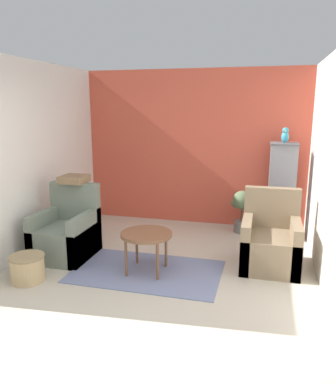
% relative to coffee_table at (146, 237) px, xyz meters
% --- Properties ---
extents(ground_plane, '(20.00, 20.00, 0.00)m').
position_rel_coffee_table_xyz_m(ground_plane, '(0.15, -1.24, -0.47)').
color(ground_plane, beige).
rests_on(ground_plane, ground).
extents(wall_back_accent, '(3.98, 0.06, 2.68)m').
position_rel_coffee_table_xyz_m(wall_back_accent, '(0.15, 2.27, 0.87)').
color(wall_back_accent, '#C64C38').
rests_on(wall_back_accent, ground_plane).
extents(wall_left, '(0.06, 3.48, 2.68)m').
position_rel_coffee_table_xyz_m(wall_left, '(-1.81, 0.50, 0.87)').
color(wall_left, silver).
rests_on(wall_left, ground_plane).
extents(wall_right, '(0.06, 3.48, 2.68)m').
position_rel_coffee_table_xyz_m(wall_right, '(2.11, 0.50, 0.87)').
color(wall_right, silver).
rests_on(wall_right, ground_plane).
extents(area_rug, '(1.86, 1.13, 0.01)m').
position_rel_coffee_table_xyz_m(area_rug, '(0.00, 0.00, -0.46)').
color(area_rug, slate).
rests_on(area_rug, ground_plane).
extents(coffee_table, '(0.64, 0.64, 0.52)m').
position_rel_coffee_table_xyz_m(coffee_table, '(0.00, 0.00, 0.00)').
color(coffee_table, brown).
rests_on(coffee_table, ground_plane).
extents(armchair_left, '(0.73, 0.80, 1.00)m').
position_rel_coffee_table_xyz_m(armchair_left, '(-1.23, 0.22, -0.15)').
color(armchair_left, slate).
rests_on(armchair_left, ground_plane).
extents(armchair_right, '(0.73, 0.80, 1.00)m').
position_rel_coffee_table_xyz_m(armchair_right, '(1.50, 0.58, -0.15)').
color(armchair_right, '#7A664C').
rests_on(armchair_right, ground_plane).
extents(birdcage, '(0.47, 0.47, 1.51)m').
position_rel_coffee_table_xyz_m(birdcage, '(1.65, 1.84, 0.27)').
color(birdcage, '#555559').
rests_on(birdcage, ground_plane).
extents(parrot, '(0.11, 0.20, 0.24)m').
position_rel_coffee_table_xyz_m(parrot, '(1.65, 1.84, 1.15)').
color(parrot, teal).
rests_on(parrot, birdcage).
extents(potted_plant, '(0.34, 0.31, 0.71)m').
position_rel_coffee_table_xyz_m(potted_plant, '(1.05, 1.87, -0.02)').
color(potted_plant, '#66605B').
rests_on(potted_plant, ground_plane).
extents(wicker_basket, '(0.41, 0.41, 0.32)m').
position_rel_coffee_table_xyz_m(wicker_basket, '(-1.30, -0.60, -0.30)').
color(wicker_basket, tan).
rests_on(wicker_basket, ground_plane).
extents(throw_pillow, '(0.35, 0.35, 0.10)m').
position_rel_coffee_table_xyz_m(throw_pillow, '(-1.23, 0.51, 0.58)').
color(throw_pillow, '#846647').
rests_on(throw_pillow, armchair_left).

